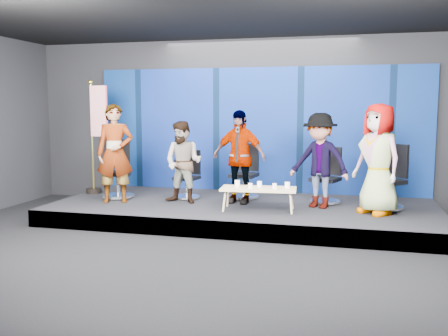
{
  "coord_description": "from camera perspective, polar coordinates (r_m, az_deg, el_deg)",
  "views": [
    {
      "loc": [
        1.89,
        -6.41,
        2.07
      ],
      "look_at": [
        -0.34,
        2.4,
        0.97
      ],
      "focal_mm": 40.0,
      "sensor_mm": 36.0,
      "label": 1
    }
  ],
  "objects": [
    {
      "name": "panelist_d",
      "position": [
        8.95,
        10.87,
        0.84
      ],
      "size": [
        1.23,
        0.96,
        1.68
      ],
      "primitive_type": "imported",
      "rotation": [
        0.0,
        0.0,
        -0.35
      ],
      "color": "black",
      "rests_on": "riser"
    },
    {
      "name": "mug_d",
      "position": [
        8.53,
        5.8,
        -2.07
      ],
      "size": [
        0.08,
        0.08,
        0.09
      ],
      "primitive_type": "cylinder",
      "color": "white",
      "rests_on": "coffee_table"
    },
    {
      "name": "chair_b",
      "position": [
        9.8,
        -4.16,
        -1.66
      ],
      "size": [
        0.6,
        0.6,
        0.94
      ],
      "rotation": [
        0.0,
        0.0,
        -0.15
      ],
      "color": "silver",
      "rests_on": "riser"
    },
    {
      "name": "chair_c",
      "position": [
        9.8,
        2.39,
        -1.41
      ],
      "size": [
        0.68,
        0.68,
        1.07
      ],
      "rotation": [
        0.0,
        0.0,
        -0.14
      ],
      "color": "silver",
      "rests_on": "riser"
    },
    {
      "name": "riser",
      "position": [
        9.31,
        2.18,
        -4.99
      ],
      "size": [
        7.0,
        3.0,
        0.3
      ],
      "primitive_type": "cube",
      "color": "black",
      "rests_on": "ground"
    },
    {
      "name": "room_walls",
      "position": [
        6.69,
        -2.28,
        9.99
      ],
      "size": [
        10.02,
        8.02,
        3.51
      ],
      "color": "black",
      "rests_on": "ground"
    },
    {
      "name": "panelist_c",
      "position": [
        9.25,
        1.71,
        1.3
      ],
      "size": [
        1.06,
        0.56,
        1.73
      ],
      "primitive_type": "imported",
      "rotation": [
        0.0,
        0.0,
        -0.14
      ],
      "color": "black",
      "rests_on": "riser"
    },
    {
      "name": "mug_c",
      "position": [
        8.7,
        4.07,
        -1.85
      ],
      "size": [
        0.09,
        0.09,
        0.1
      ],
      "primitive_type": "cylinder",
      "color": "white",
      "rests_on": "coffee_table"
    },
    {
      "name": "mug_a",
      "position": [
        8.74,
        1.53,
        -1.77
      ],
      "size": [
        0.09,
        0.09,
        0.11
      ],
      "primitive_type": "cylinder",
      "color": "white",
      "rests_on": "coffee_table"
    },
    {
      "name": "panelist_b",
      "position": [
        9.26,
        -4.68,
        0.65
      ],
      "size": [
        0.82,
        0.68,
        1.52
      ],
      "primitive_type": "imported",
      "rotation": [
        0.0,
        0.0,
        -0.15
      ],
      "color": "black",
      "rests_on": "riser"
    },
    {
      "name": "mug_e",
      "position": [
        8.61,
        7.25,
        -1.96
      ],
      "size": [
        0.09,
        0.09,
        0.11
      ],
      "primitive_type": "cylinder",
      "color": "white",
      "rests_on": "coffee_table"
    },
    {
      "name": "panelist_a",
      "position": [
        9.5,
        -12.35,
        1.63
      ],
      "size": [
        0.79,
        0.65,
        1.84
      ],
      "primitive_type": "imported",
      "rotation": [
        0.0,
        0.0,
        0.37
      ],
      "color": "black",
      "rests_on": "riser"
    },
    {
      "name": "coffee_table",
      "position": [
        8.62,
        3.96,
        -2.48
      ],
      "size": [
        1.33,
        0.66,
        0.4
      ],
      "rotation": [
        0.0,
        0.0,
        0.09
      ],
      "color": "tan",
      "rests_on": "riser"
    },
    {
      "name": "flag_stand",
      "position": [
        10.53,
        -14.36,
        3.8
      ],
      "size": [
        0.53,
        0.31,
        2.33
      ],
      "rotation": [
        0.0,
        0.0,
        -0.11
      ],
      "color": "black",
      "rests_on": "riser"
    },
    {
      "name": "ground",
      "position": [
        6.99,
        -2.18,
        -10.31
      ],
      "size": [
        10.0,
        10.0,
        0.0
      ],
      "primitive_type": "plane",
      "color": "black",
      "rests_on": "ground"
    },
    {
      "name": "mug_b",
      "position": [
        8.55,
        3.02,
        -2.04
      ],
      "size": [
        0.07,
        0.07,
        0.09
      ],
      "primitive_type": "cylinder",
      "color": "white",
      "rests_on": "coffee_table"
    },
    {
      "name": "panelist_e",
      "position": [
        8.65,
        17.2,
        0.97
      ],
      "size": [
        1.05,
        1.05,
        1.84
      ],
      "primitive_type": "imported",
      "rotation": [
        0.0,
        0.0,
        -0.79
      ],
      "color": "black",
      "rests_on": "riser"
    },
    {
      "name": "chair_a",
      "position": [
        10.07,
        -12.04,
        -1.2
      ],
      "size": [
        0.83,
        0.83,
        1.14
      ],
      "rotation": [
        0.0,
        0.0,
        0.37
      ],
      "color": "silver",
      "rests_on": "riser"
    },
    {
      "name": "chair_e",
      "position": [
        9.18,
        18.25,
        -2.17
      ],
      "size": [
        0.91,
        0.91,
        1.14
      ],
      "rotation": [
        0.0,
        0.0,
        -0.79
      ],
      "color": "silver",
      "rests_on": "riser"
    },
    {
      "name": "chair_d",
      "position": [
        9.5,
        11.61,
        -1.87
      ],
      "size": [
        0.75,
        0.75,
        1.04
      ],
      "rotation": [
        0.0,
        0.0,
        -0.35
      ],
      "color": "silver",
      "rests_on": "riser"
    },
    {
      "name": "backdrop",
      "position": [
        10.54,
        3.87,
        4.35
      ],
      "size": [
        7.0,
        0.08,
        2.6
      ],
      "primitive_type": "cube",
      "color": "#072352",
      "rests_on": "riser"
    }
  ]
}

